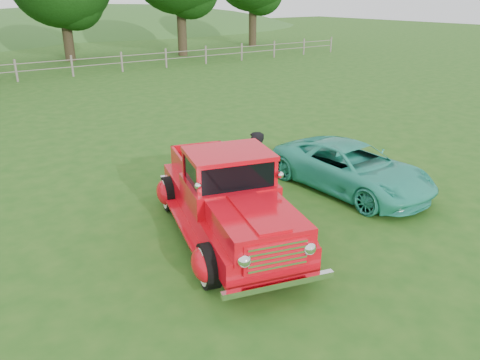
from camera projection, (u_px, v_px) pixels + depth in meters
ground at (279, 249)px, 8.78m from camera, size 140.00×140.00×0.00m
fence_line at (16, 71)px, 25.16m from camera, size 48.00×0.12×1.20m
red_pickup at (228, 199)px, 8.95m from camera, size 3.19×5.27×1.78m
teal_sedan at (351, 168)px, 11.22m from camera, size 2.04×4.16×1.14m
man at (254, 170)px, 10.26m from camera, size 0.74×0.72×1.72m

